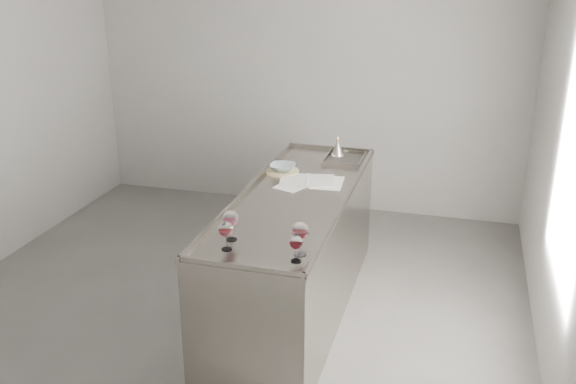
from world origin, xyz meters
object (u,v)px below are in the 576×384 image
(wine_glass_left, at_px, (231,219))
(notebook, at_px, (307,180))
(wine_glass_middle, at_px, (226,230))
(wine_glass_right, at_px, (300,231))
(counter, at_px, (296,254))
(ceramic_bowl, at_px, (283,167))
(wine_funnel, at_px, (338,149))
(wine_glass_small, at_px, (296,243))

(wine_glass_left, xyz_separation_m, notebook, (0.18, 1.16, -0.13))
(wine_glass_middle, relative_size, wine_glass_right, 0.86)
(counter, distance_m, wine_glass_right, 1.14)
(ceramic_bowl, xyz_separation_m, wine_funnel, (0.32, 0.57, 0.01))
(notebook, height_order, wine_funnel, wine_funnel)
(wine_glass_small, relative_size, wine_funnel, 0.87)
(notebook, height_order, ceramic_bowl, ceramic_bowl)
(wine_glass_left, relative_size, ceramic_bowl, 0.95)
(counter, xyz_separation_m, wine_glass_right, (0.27, -0.92, 0.61))
(wine_glass_right, bearing_deg, notebook, 102.34)
(counter, xyz_separation_m, wine_glass_left, (-0.18, -0.84, 0.60))
(wine_glass_right, height_order, wine_funnel, wine_glass_right)
(wine_glass_middle, xyz_separation_m, wine_glass_right, (0.43, 0.05, 0.02))
(wine_glass_left, relative_size, wine_funnel, 1.06)
(wine_glass_right, distance_m, notebook, 1.28)
(wine_glass_small, height_order, notebook, wine_glass_small)
(wine_glass_middle, distance_m, wine_funnel, 2.03)
(wine_glass_small, bearing_deg, wine_glass_left, 158.96)
(ceramic_bowl, height_order, wine_funnel, wine_funnel)
(wine_glass_right, bearing_deg, wine_glass_left, 169.54)
(wine_glass_left, xyz_separation_m, wine_glass_right, (0.45, -0.08, 0.01))
(counter, bearing_deg, wine_glass_small, -74.85)
(wine_glass_middle, xyz_separation_m, ceramic_bowl, (-0.07, 1.44, -0.08))
(wine_glass_middle, distance_m, wine_glass_right, 0.44)
(wine_glass_small, relative_size, ceramic_bowl, 0.78)
(wine_glass_middle, xyz_separation_m, wine_funnel, (0.25, 2.01, -0.07))
(wine_glass_small, distance_m, ceramic_bowl, 1.56)
(wine_glass_right, xyz_separation_m, ceramic_bowl, (-0.51, 1.38, -0.10))
(wine_glass_middle, distance_m, notebook, 1.31)
(counter, distance_m, notebook, 0.57)
(wine_funnel, bearing_deg, wine_glass_right, -84.68)
(wine_funnel, bearing_deg, notebook, -97.14)
(counter, height_order, wine_glass_middle, wine_glass_middle)
(wine_glass_left, height_order, wine_glass_middle, wine_glass_left)
(wine_glass_left, bearing_deg, wine_glass_middle, -81.51)
(wine_glass_small, distance_m, notebook, 1.36)
(wine_glass_right, distance_m, ceramic_bowl, 1.48)
(wine_glass_left, distance_m, wine_glass_middle, 0.14)
(wine_glass_right, distance_m, wine_funnel, 1.97)
(wine_glass_right, height_order, ceramic_bowl, wine_glass_right)
(wine_glass_small, height_order, wine_funnel, wine_funnel)
(wine_glass_middle, bearing_deg, wine_funnel, 82.85)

